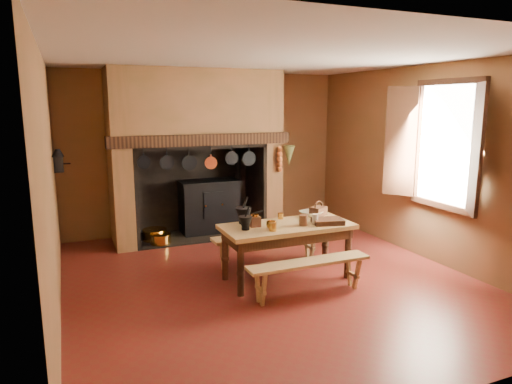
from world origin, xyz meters
The scene contains 28 objects.
floor centered at (0.00, 0.00, 0.00)m, with size 5.50×5.50×0.00m, color #5E1B16.
ceiling centered at (0.00, 0.00, 2.80)m, with size 5.50×5.50×0.00m, color silver.
back_wall centered at (0.00, 2.75, 1.40)m, with size 5.00×0.02×2.80m, color brown.
wall_left centered at (-2.50, 0.00, 1.40)m, with size 0.02×5.50×2.80m, color brown.
wall_right centered at (2.50, 0.00, 1.40)m, with size 0.02×5.50×2.80m, color brown.
wall_front centered at (0.00, -2.75, 1.40)m, with size 5.00×0.02×2.80m, color brown.
chimney_breast centered at (-0.30, 2.31, 1.81)m, with size 2.95×0.96×2.80m.
iron_range centered at (-0.04, 2.45, 0.48)m, with size 1.12×0.55×1.60m.
hearth_pans centered at (-1.05, 2.22, 0.09)m, with size 0.51×0.62×0.20m.
hanging_pans centered at (-0.34, 1.81, 1.36)m, with size 1.92×0.29×0.27m.
onion_string centered at (1.00, 1.79, 1.33)m, with size 0.12×0.10×0.46m, color #A1471D, non-canonical shape.
herb_bunch centered at (1.18, 1.79, 1.38)m, with size 0.20×0.20×0.35m, color brown.
window centered at (2.35, -0.40, 1.70)m, with size 0.39×1.75×1.76m.
wall_coffee_mill centered at (-2.42, 1.55, 1.52)m, with size 0.23×0.16×0.31m.
work_table centered at (0.23, -0.06, 0.61)m, with size 1.68×0.75×0.73m.
bench_front centered at (0.23, -0.64, 0.32)m, with size 1.53×0.27×0.43m.
bench_back centered at (0.23, 0.51, 0.34)m, with size 1.63×0.29×0.46m.
mortar_large centered at (-0.27, 0.21, 0.85)m, with size 0.21×0.21×0.35m.
mortar_small centered at (-0.36, -0.08, 0.82)m, with size 0.17×0.17×0.29m.
coffee_grinder centered at (-0.19, 0.02, 0.81)m, with size 0.17×0.13×0.20m.
brass_mug_a centered at (-0.07, -0.26, 0.78)m, with size 0.09×0.09×0.10m, color gold.
brass_mug_b centered at (0.27, 0.24, 0.77)m, with size 0.07×0.07×0.08m, color gold.
mixing_bowl centered at (0.73, 0.21, 0.77)m, with size 0.29×0.29×0.07m, color beige.
stoneware_crock centered at (0.40, -0.17, 0.80)m, with size 0.11×0.11×0.13m, color brown.
glass_jar centered at (0.55, -0.20, 0.80)m, with size 0.08×0.08×0.14m, color beige.
wicker_basket centered at (0.84, 0.21, 0.80)m, with size 0.26×0.23×0.21m.
wooden_tray centered at (0.72, -0.22, 0.76)m, with size 0.38×0.27×0.07m, color #361D11.
brass_cup centered at (-0.05, -0.17, 0.78)m, with size 0.13×0.13×0.10m, color gold.
Camera 1 is at (-2.34, -5.10, 2.24)m, focal length 32.00 mm.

